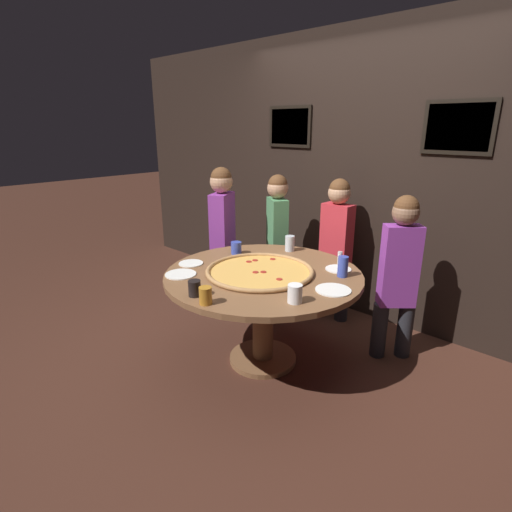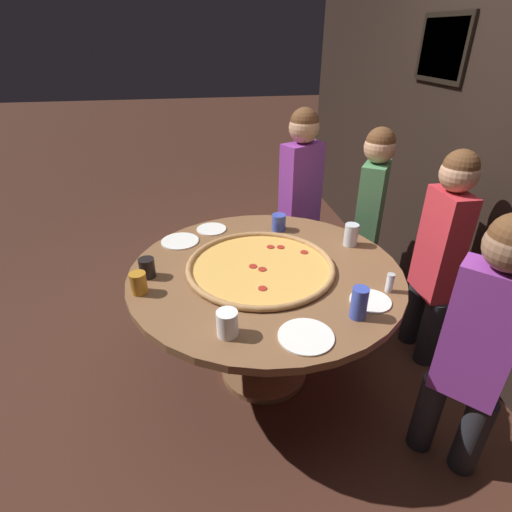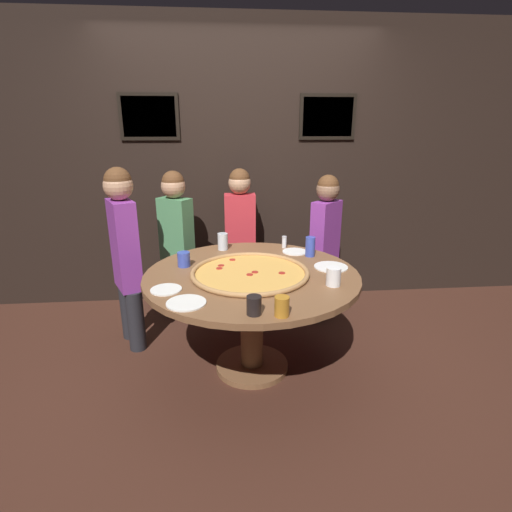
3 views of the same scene
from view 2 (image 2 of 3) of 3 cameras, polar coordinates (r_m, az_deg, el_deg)
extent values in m
plane|color=#422319|center=(2.58, 1.18, -16.11)|extent=(24.00, 24.00, 0.00)
cube|color=black|center=(3.05, 25.12, 25.29)|extent=(0.52, 0.02, 0.40)
cube|color=#936B5B|center=(3.05, 25.01, 25.31)|extent=(0.46, 0.01, 0.34)
cylinder|color=brown|center=(2.13, 1.37, -2.36)|extent=(1.44, 1.44, 0.04)
cylinder|color=brown|center=(2.34, 1.26, -10.09)|extent=(0.16, 0.16, 0.70)
cylinder|color=brown|center=(2.56, 1.18, -15.80)|extent=(0.52, 0.52, 0.04)
cylinder|color=#E5A84C|center=(2.12, 0.64, -1.63)|extent=(0.75, 0.75, 0.01)
torus|color=#B27F4C|center=(2.11, 0.64, -1.40)|extent=(0.79, 0.79, 0.03)
cylinder|color=#A8281E|center=(2.31, 2.09, 1.31)|extent=(0.04, 0.04, 0.00)
cylinder|color=#A8281E|center=(2.09, 0.91, -1.90)|extent=(0.04, 0.04, 0.00)
cylinder|color=#A8281E|center=(2.31, 3.54, 1.28)|extent=(0.04, 0.04, 0.00)
cylinder|color=#A8281E|center=(2.11, -0.44, -1.48)|extent=(0.04, 0.04, 0.00)
cylinder|color=#A8281E|center=(2.26, 6.90, 0.54)|extent=(0.04, 0.04, 0.00)
cylinder|color=#A8281E|center=(1.94, 0.95, -4.65)|extent=(0.04, 0.04, 0.00)
cylinder|color=white|center=(1.66, -4.12, -9.60)|extent=(0.09, 0.09, 0.11)
cylinder|color=#384CB7|center=(1.79, 14.53, -6.51)|extent=(0.07, 0.07, 0.15)
cylinder|color=#384CB7|center=(2.53, 3.27, 4.83)|extent=(0.09, 0.09, 0.10)
cylinder|color=silver|center=(2.39, 13.42, 2.96)|extent=(0.08, 0.08, 0.13)
cylinder|color=black|center=(2.10, -15.29, -1.64)|extent=(0.08, 0.08, 0.10)
cylinder|color=#BC7A23|center=(1.98, -16.42, -3.73)|extent=(0.08, 0.08, 0.11)
cylinder|color=white|center=(2.43, -10.80, 2.10)|extent=(0.22, 0.22, 0.01)
cylinder|color=white|center=(2.56, -6.37, 3.84)|extent=(0.19, 0.19, 0.01)
cylinder|color=white|center=(1.69, 7.14, -11.32)|extent=(0.23, 0.23, 0.01)
cylinder|color=white|center=(1.94, 16.02, -6.17)|extent=(0.19, 0.19, 0.01)
cylinder|color=silver|center=(2.02, 18.54, -3.80)|extent=(0.04, 0.04, 0.08)
cylinder|color=#B7B7BC|center=(2.00, 18.75, -2.63)|extent=(0.04, 0.04, 0.01)
cylinder|color=#232328|center=(3.01, 14.25, -4.00)|extent=(0.17, 0.17, 0.46)
cylinder|color=#232328|center=(3.18, 15.02, -2.12)|extent=(0.17, 0.17, 0.46)
cube|color=#4C8C59|center=(2.85, 16.02, 6.40)|extent=(0.31, 0.28, 0.64)
sphere|color=tan|center=(2.72, 17.26, 14.59)|extent=(0.20, 0.20, 0.20)
sphere|color=brown|center=(2.71, 17.38, 15.30)|extent=(0.18, 0.18, 0.18)
cylinder|color=#232328|center=(2.24, 28.46, -21.54)|extent=(0.17, 0.17, 0.45)
cylinder|color=#232328|center=(2.24, 23.23, -19.88)|extent=(0.17, 0.17, 0.45)
cube|color=purple|center=(1.89, 29.36, -9.86)|extent=(0.29, 0.29, 0.63)
sphere|color=#8C664C|center=(1.69, 32.71, 1.18)|extent=(0.19, 0.19, 0.19)
cylinder|color=#232328|center=(2.72, 23.58, -9.90)|extent=(0.12, 0.12, 0.46)
cylinder|color=#232328|center=(2.85, 21.57, -7.40)|extent=(0.12, 0.12, 0.46)
cube|color=red|center=(2.50, 24.91, 1.42)|extent=(0.28, 0.15, 0.64)
sphere|color=tan|center=(2.36, 27.04, 10.45)|extent=(0.20, 0.20, 0.20)
sphere|color=brown|center=(2.35, 27.24, 11.24)|extent=(0.18, 0.18, 0.18)
cylinder|color=#232328|center=(3.17, 4.33, -0.95)|extent=(0.17, 0.17, 0.49)
cylinder|color=#232328|center=(3.30, 7.26, 0.17)|extent=(0.17, 0.17, 0.49)
cube|color=purple|center=(2.99, 6.39, 9.37)|extent=(0.27, 0.33, 0.68)
sphere|color=tan|center=(2.87, 6.89, 17.75)|extent=(0.21, 0.21, 0.21)
sphere|color=brown|center=(2.86, 6.94, 18.47)|extent=(0.19, 0.19, 0.19)
camera|label=1|loc=(1.68, -99.10, -7.78)|focal=28.00mm
camera|label=3|loc=(2.90, -59.56, 12.82)|focal=28.00mm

